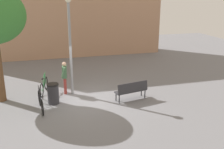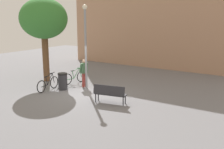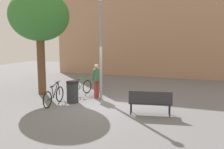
# 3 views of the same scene
# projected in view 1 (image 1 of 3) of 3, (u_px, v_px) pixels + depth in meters

# --- Properties ---
(ground_plane) EXTENTS (36.00, 36.00, 0.00)m
(ground_plane) POSITION_uv_depth(u_px,v_px,m) (88.00, 100.00, 12.64)
(ground_plane) COLOR slate
(lamppost) EXTENTS (0.28, 0.28, 4.80)m
(lamppost) POSITION_uv_depth(u_px,v_px,m) (70.00, 39.00, 12.54)
(lamppost) COLOR gray
(lamppost) RESTS_ON ground_plane
(person_by_lamppost) EXTENTS (0.33, 0.61, 1.67)m
(person_by_lamppost) POSITION_uv_depth(u_px,v_px,m) (65.00, 75.00, 13.22)
(person_by_lamppost) COLOR #9E3833
(person_by_lamppost) RESTS_ON ground_plane
(park_bench) EXTENTS (1.66, 0.78, 0.92)m
(park_bench) POSITION_uv_depth(u_px,v_px,m) (132.00, 89.00, 12.49)
(park_bench) COLOR #2D2D33
(park_bench) RESTS_ON ground_plane
(bicycle_green) EXTENTS (0.45, 1.78, 0.97)m
(bicycle_green) POSITION_uv_depth(u_px,v_px,m) (44.00, 86.00, 13.42)
(bicycle_green) COLOR black
(bicycle_green) RESTS_ON ground_plane
(bicycle_black) EXTENTS (0.23, 1.81, 0.97)m
(bicycle_black) POSITION_uv_depth(u_px,v_px,m) (41.00, 102.00, 11.47)
(bicycle_black) COLOR black
(bicycle_black) RESTS_ON ground_plane
(trash_bin) EXTENTS (0.55, 0.55, 0.97)m
(trash_bin) POSITION_uv_depth(u_px,v_px,m) (53.00, 94.00, 12.13)
(trash_bin) COLOR #2D2D33
(trash_bin) RESTS_ON ground_plane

